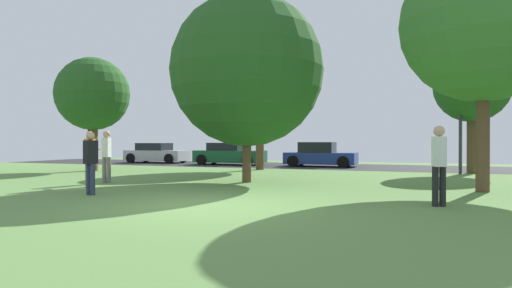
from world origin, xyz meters
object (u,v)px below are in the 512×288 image
Objects in this scene: parked_car_silver at (156,154)px; person_catcher at (90,156)px; oak_tree_center at (93,95)px; parked_car_green at (229,154)px; maple_tree_far at (483,22)px; street_lamp_post at (460,123)px; parked_car_blue at (320,155)px; oak_tree_left at (472,86)px; person_thrower at (107,154)px; frisbee_disc at (97,149)px; oak_tree_right at (247,70)px; person_bystander at (439,161)px; person_walking at (91,160)px; birch_tree_lone at (260,81)px.

person_catcher is at bearing -63.42° from parked_car_silver.
oak_tree_center is 9.01m from parked_car_green.
maple_tree_far is 7.46m from street_lamp_post.
parked_car_blue is at bearing 153.17° from street_lamp_post.
oak_tree_left reaches higher than person_thrower.
oak_tree_center reaches higher than frisbee_disc.
maple_tree_far reaches higher than parked_car_green.
oak_tree_right reaches higher than person_bystander.
person_thrower is at bearing -155.92° from oak_tree_right.
person_walking is (-9.93, -4.55, -3.90)m from maple_tree_far.
birch_tree_lone is 1.63× the size of parked_car_blue.
maple_tree_far is at bearing -39.51° from parked_car_green.
parked_car_silver is 5.73m from parked_car_green.
parked_car_blue is at bearing 3.43° from person_bystander.
oak_tree_center reaches higher than person_bystander.
person_bystander is at bearing -110.62° from person_catcher.
person_catcher is 0.44× the size of parked_car_blue.
oak_tree_left reaches higher than frisbee_disc.
oak_tree_center is (-7.31, -3.81, -0.78)m from birch_tree_lone.
birch_tree_lone reaches higher than person_catcher.
street_lamp_post is at bearing 108.39° from person_thrower.
person_catcher is 2.14m from person_walking.
person_bystander is (15.30, -6.39, -2.74)m from oak_tree_center.
person_thrower is at bearing -62.65° from parked_car_silver.
oak_tree_center is 1.23× the size of street_lamp_post.
parked_car_blue is at bearing 140.56° from person_thrower.
oak_tree_right is 3.71× the size of person_bystander.
oak_tree_right is 6.83m from birch_tree_lone.
parked_car_green is 1.08× the size of parked_car_blue.
person_bystander reaches higher than parked_car_silver.
person_walking is (1.45, -1.57, -0.04)m from person_catcher.
person_walking is at bearing -118.26° from oak_tree_right.
parked_car_silver is (-7.00, 13.99, -0.36)m from person_catcher.
birch_tree_lone is at bearing 143.90° from maple_tree_far.
oak_tree_right is 10.82m from parked_car_blue.
oak_tree_left is at bearing -9.91° from parked_car_silver.
oak_tree_center is 17.16m from street_lamp_post.
person_bystander is at bearing -50.65° from parked_car_green.
person_catcher is at bearing -0.00° from person_thrower.
person_bystander is 5.66× the size of frisbee_disc.
frisbee_disc is 0.08× the size of parked_car_blue.
oak_tree_right is 5.94m from person_catcher.
person_walking is at bearing -101.06° from parked_car_blue.
maple_tree_far is 21.83m from parked_car_silver.
person_bystander is at bearing -99.42° from oak_tree_left.
frisbee_disc is 15.13m from parked_car_silver.
birch_tree_lone is at bearing 10.66° from person_walking.
person_walking is (-10.48, -12.25, -3.00)m from oak_tree_left.
birch_tree_lone reaches higher than parked_car_silver.
oak_tree_center is 3.27× the size of person_walking.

